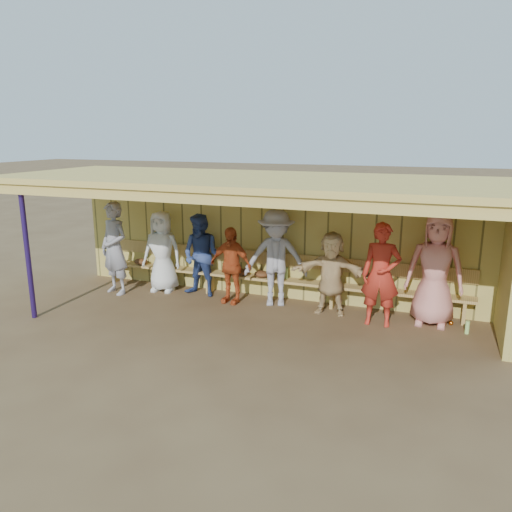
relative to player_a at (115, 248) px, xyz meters
The scene contains 12 objects.
ground 3.23m from the player_a, ahead, with size 90.00×90.00×0.00m, color brown.
player_a is the anchor object (origin of this frame).
player_b 0.95m from the player_a, 30.70° to the left, with size 0.82×0.54×1.69m, color silver.
player_c 1.79m from the player_a, 15.69° to the left, with size 0.81×0.63×1.67m, color navy.
player_d 2.47m from the player_a, ahead, with size 0.88×0.37×1.50m, color #C24A1F.
player_e 3.34m from the player_a, ahead, with size 1.20×0.69×1.85m, color #9A98A1.
player_f 4.41m from the player_a, ahead, with size 1.42×0.45×1.53m, color #D8B479.
player_g 5.30m from the player_a, ahead, with size 0.65×0.43×1.78m, color red.
player_h 6.16m from the player_a, ahead, with size 0.95×0.62×1.95m, color #DD877C.
dugout_structure 3.56m from the player_a, ahead, with size 8.80×3.20×2.50m.
bench 3.20m from the player_a, 14.42° to the left, with size 7.60×0.34×0.93m.
dugout_equipment 2.72m from the player_a, 14.26° to the left, with size 6.75×0.62×0.80m.
Camera 1 is at (3.13, -7.87, 3.21)m, focal length 35.00 mm.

